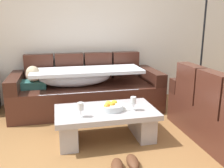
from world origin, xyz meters
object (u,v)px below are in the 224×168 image
object	(u,v)px
couch_along_wall	(85,90)
wine_glass_near_left	(81,107)
pair_of_shoes	(125,164)
wine_glass_near_right	(133,101)
coffee_table	(106,121)
floor_lamp	(202,39)
fruit_bowl	(111,106)
open_magazine	(121,108)

from	to	relation	value
couch_along_wall	wine_glass_near_left	bearing A→B (deg)	-98.56
wine_glass_near_left	pair_of_shoes	bearing A→B (deg)	-53.42
couch_along_wall	wine_glass_near_right	size ratio (longest dim) A/B	14.08
coffee_table	wine_glass_near_right	size ratio (longest dim) A/B	7.23
wine_glass_near_left	pair_of_shoes	world-z (taller)	wine_glass_near_left
wine_glass_near_left	floor_lamp	size ratio (longest dim) A/B	0.09
coffee_table	fruit_bowl	size ratio (longest dim) A/B	4.29
floor_lamp	pair_of_shoes	size ratio (longest dim) A/B	5.97
fruit_bowl	wine_glass_near_right	world-z (taller)	wine_glass_near_right
fruit_bowl	pair_of_shoes	distance (m)	0.74
couch_along_wall	pair_of_shoes	distance (m)	1.80
couch_along_wall	floor_lamp	distance (m)	2.10
couch_along_wall	wine_glass_near_right	bearing A→B (deg)	-69.96
wine_glass_near_left	pair_of_shoes	xyz separation A→B (m)	(0.37, -0.50, -0.45)
open_magazine	floor_lamp	size ratio (longest dim) A/B	0.14
coffee_table	open_magazine	world-z (taller)	open_magazine
wine_glass_near_right	open_magazine	xyz separation A→B (m)	(-0.13, 0.09, -0.11)
wine_glass_near_left	wine_glass_near_right	world-z (taller)	same
fruit_bowl	wine_glass_near_left	size ratio (longest dim) A/B	1.69
coffee_table	fruit_bowl	distance (m)	0.20
couch_along_wall	pair_of_shoes	world-z (taller)	couch_along_wall
pair_of_shoes	open_magazine	bearing A→B (deg)	79.08
fruit_bowl	pair_of_shoes	world-z (taller)	fruit_bowl
fruit_bowl	floor_lamp	distance (m)	2.12
wine_glass_near_left	pair_of_shoes	size ratio (longest dim) A/B	0.51
coffee_table	fruit_bowl	xyz separation A→B (m)	(0.07, -0.02, 0.18)
couch_along_wall	coffee_table	size ratio (longest dim) A/B	1.95
fruit_bowl	pair_of_shoes	size ratio (longest dim) A/B	0.86
pair_of_shoes	wine_glass_near_left	bearing A→B (deg)	126.58
wine_glass_near_left	pair_of_shoes	distance (m)	0.77
fruit_bowl	wine_glass_near_right	size ratio (longest dim) A/B	1.69
fruit_bowl	open_magazine	bearing A→B (deg)	7.25
wine_glass_near_right	floor_lamp	distance (m)	1.94
floor_lamp	pair_of_shoes	bearing A→B (deg)	-137.31
coffee_table	floor_lamp	bearing A→B (deg)	27.90
wine_glass_near_left	open_magazine	world-z (taller)	wine_glass_near_left
coffee_table	floor_lamp	size ratio (longest dim) A/B	0.62
fruit_bowl	wine_glass_near_right	distance (m)	0.27
wine_glass_near_left	wine_glass_near_right	xyz separation A→B (m)	(0.63, 0.07, 0.00)
wine_glass_near_left	floor_lamp	distance (m)	2.49
wine_glass_near_right	couch_along_wall	bearing A→B (deg)	110.04
coffee_table	pair_of_shoes	distance (m)	0.69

